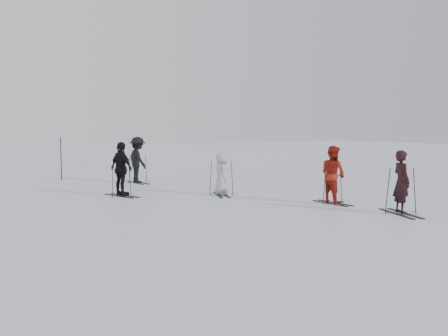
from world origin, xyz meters
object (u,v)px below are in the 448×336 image
at_px(skier_uphill_left, 121,169).
at_px(piste_marker, 61,159).
at_px(skier_red, 333,175).
at_px(skier_near_dark, 401,183).
at_px(skier_uphill_far, 138,160).
at_px(skier_grey, 221,174).

relative_size(skier_uphill_left, piste_marker, 0.96).
bearing_deg(skier_uphill_left, skier_red, -151.36).
xyz_separation_m(skier_near_dark, skier_uphill_far, (-3.62, 11.24, 0.12)).
xyz_separation_m(skier_uphill_left, skier_uphill_far, (1.97, 3.83, 0.05)).
bearing_deg(skier_uphill_far, skier_red, -163.21).
bearing_deg(skier_uphill_far, skier_grey, -171.16).
xyz_separation_m(skier_red, piste_marker, (-6.01, 11.49, 0.08)).
height_order(skier_red, skier_uphill_left, skier_uphill_left).
relative_size(skier_near_dark, skier_red, 0.97).
distance_m(skier_grey, piste_marker, 8.93).
distance_m(skier_uphill_left, skier_uphill_far, 4.31).
xyz_separation_m(skier_red, skier_uphill_left, (-5.28, 4.97, 0.04)).
bearing_deg(skier_near_dark, skier_grey, 40.86).
height_order(skier_near_dark, skier_grey, skier_near_dark).
bearing_deg(skier_uphill_left, skier_grey, -133.63).
bearing_deg(skier_uphill_left, skier_near_dark, -160.99).
relative_size(skier_red, piste_marker, 0.92).
height_order(skier_red, piste_marker, piste_marker).
xyz_separation_m(skier_near_dark, skier_grey, (-2.42, 5.89, -0.12)).
relative_size(skier_red, skier_uphill_far, 0.91).
bearing_deg(skier_grey, skier_uphill_far, 31.71).
bearing_deg(skier_grey, skier_near_dark, -138.56).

